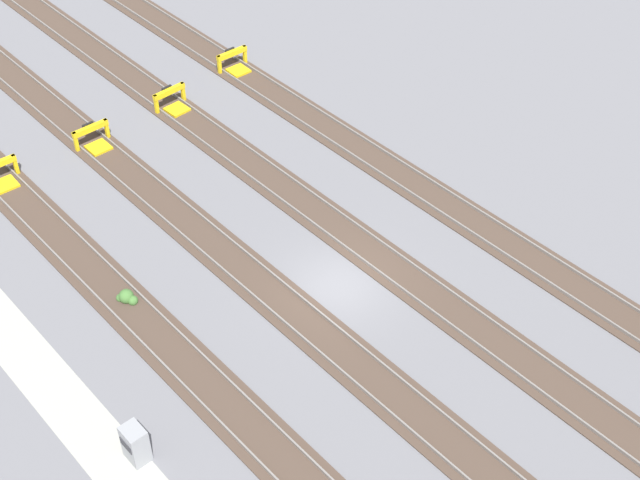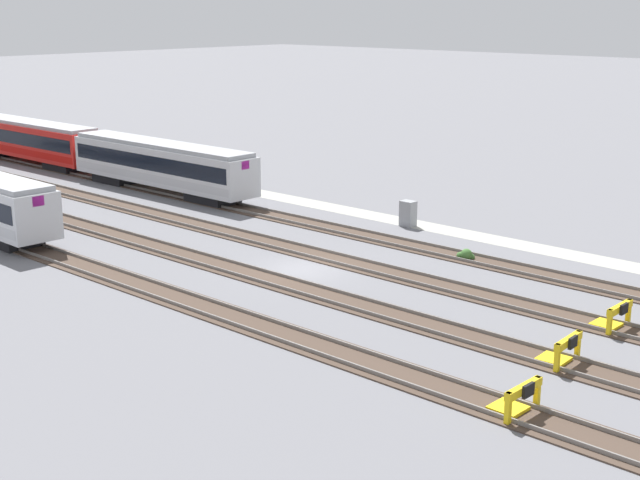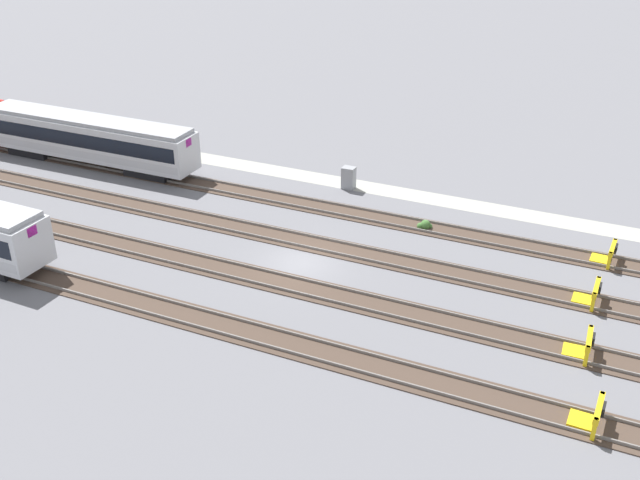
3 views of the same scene
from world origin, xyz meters
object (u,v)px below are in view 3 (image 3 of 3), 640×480
at_px(bumper_stop_near_inner_track, 590,294).
at_px(electrical_cabinet, 349,178).
at_px(bumper_stop_nearest_track, 607,255).
at_px(bumper_stop_middle_track, 582,346).
at_px(bumper_stop_far_inner_track, 591,416).
at_px(subway_car_front_row_rightmost, 89,138).
at_px(weed_clump, 425,225).

xyz_separation_m(bumper_stop_near_inner_track, electrical_cabinet, (17.49, -8.76, 0.29)).
xyz_separation_m(bumper_stop_nearest_track, bumper_stop_middle_track, (0.12, 10.01, 0.00)).
height_order(bumper_stop_near_inner_track, bumper_stop_far_inner_track, same).
bearing_deg(bumper_stop_nearest_track, subway_car_front_row_rightmost, 0.02).
xyz_separation_m(bumper_stop_far_inner_track, electrical_cabinet, (18.69, -18.75, 0.29)).
height_order(subway_car_front_row_rightmost, bumper_stop_nearest_track, subway_car_front_row_rightmost).
relative_size(bumper_stop_far_inner_track, electrical_cabinet, 1.25).
bearing_deg(subway_car_front_row_rightmost, bumper_stop_nearest_track, -179.98).
distance_m(bumper_stop_nearest_track, bumper_stop_near_inner_track, 5.02).
xyz_separation_m(bumper_stop_middle_track, weed_clump, (10.84, -9.83, -0.27)).
bearing_deg(subway_car_front_row_rightmost, bumper_stop_middle_track, 165.07).
xyz_separation_m(bumper_stop_nearest_track, bumper_stop_near_inner_track, (0.35, 5.00, 0.00)).
height_order(bumper_stop_nearest_track, electrical_cabinet, electrical_cabinet).
relative_size(subway_car_front_row_rightmost, bumper_stop_far_inner_track, 8.98).
bearing_deg(subway_car_front_row_rightmost, weed_clump, 179.65).
relative_size(subway_car_front_row_rightmost, bumper_stop_middle_track, 8.97).
bearing_deg(weed_clump, bumper_stop_near_inner_track, 155.53).
distance_m(subway_car_front_row_rightmost, electrical_cabinet, 20.16).
distance_m(electrical_cabinet, weed_clump, 7.95).
distance_m(bumper_stop_middle_track, weed_clump, 14.64).
bearing_deg(bumper_stop_nearest_track, bumper_stop_far_inner_track, 93.24).
bearing_deg(bumper_stop_nearest_track, bumper_stop_middle_track, 89.31).
height_order(bumper_stop_middle_track, electrical_cabinet, electrical_cabinet).
height_order(bumper_stop_middle_track, bumper_stop_far_inner_track, same).
relative_size(subway_car_front_row_rightmost, bumper_stop_near_inner_track, 9.00).
bearing_deg(electrical_cabinet, bumper_stop_near_inner_track, 153.39).
bearing_deg(electrical_cabinet, bumper_stop_middle_track, 142.15).
relative_size(electrical_cabinet, weed_clump, 1.74).
bearing_deg(bumper_stop_far_inner_track, electrical_cabinet, -45.09).
bearing_deg(weed_clump, electrical_cabinet, -29.76).
relative_size(subway_car_front_row_rightmost, bumper_stop_nearest_track, 8.97).
xyz_separation_m(bumper_stop_nearest_track, electrical_cabinet, (17.84, -3.76, 0.29)).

